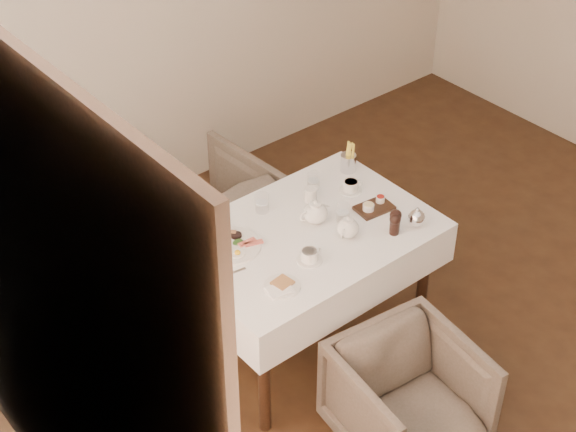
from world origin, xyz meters
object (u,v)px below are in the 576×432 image
(breakfast_plate, at_px, (231,244))
(table, at_px, (305,250))
(teapot_centre, at_px, (315,211))
(armchair_far, at_px, (205,220))
(armchair_near, at_px, (408,398))

(breakfast_plate, bearing_deg, table, -38.64)
(breakfast_plate, height_order, teapot_centre, teapot_centre)
(armchair_far, height_order, breakfast_plate, breakfast_plate)
(breakfast_plate, bearing_deg, armchair_far, 49.48)
(breakfast_plate, bearing_deg, armchair_near, -89.42)
(breakfast_plate, xyz_separation_m, teapot_centre, (0.44, -0.12, 0.06))
(teapot_centre, bearing_deg, armchair_far, 103.71)
(table, relative_size, teapot_centre, 7.38)
(armchair_near, relative_size, breakfast_plate, 2.14)
(table, bearing_deg, armchair_far, 91.95)
(armchair_near, xyz_separation_m, armchair_far, (0.03, 1.69, 0.05))
(armchair_near, bearing_deg, armchair_far, 96.38)
(breakfast_plate, relative_size, teapot_centre, 1.70)
(armchair_far, distance_m, breakfast_plate, 0.90)
(armchair_far, distance_m, teapot_centre, 0.98)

